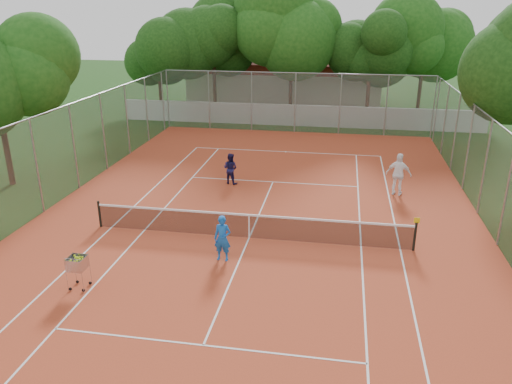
% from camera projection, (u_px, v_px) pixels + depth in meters
% --- Properties ---
extents(ground, '(120.00, 120.00, 0.00)m').
position_uv_depth(ground, '(249.00, 238.00, 18.67)').
color(ground, '#15360E').
rests_on(ground, ground).
extents(court_pad, '(18.00, 34.00, 0.02)m').
position_uv_depth(court_pad, '(249.00, 238.00, 18.66)').
color(court_pad, '#B24122').
rests_on(court_pad, ground).
extents(court_lines, '(10.98, 23.78, 0.01)m').
position_uv_depth(court_lines, '(249.00, 238.00, 18.66)').
color(court_lines, white).
rests_on(court_lines, court_pad).
extents(tennis_net, '(11.88, 0.10, 0.98)m').
position_uv_depth(tennis_net, '(249.00, 226.00, 18.49)').
color(tennis_net, black).
rests_on(tennis_net, court_pad).
extents(perimeter_fence, '(18.00, 34.00, 4.00)m').
position_uv_depth(perimeter_fence, '(249.00, 188.00, 17.96)').
color(perimeter_fence, slate).
rests_on(perimeter_fence, ground).
extents(boundary_wall, '(26.00, 0.30, 1.50)m').
position_uv_depth(boundary_wall, '(297.00, 115.00, 35.93)').
color(boundary_wall, silver).
rests_on(boundary_wall, ground).
extents(clubhouse, '(16.40, 9.00, 4.40)m').
position_uv_depth(clubhouse, '(286.00, 76.00, 44.97)').
color(clubhouse, beige).
rests_on(clubhouse, ground).
extents(tropical_trees, '(29.00, 19.00, 10.00)m').
position_uv_depth(tropical_trees, '(303.00, 51.00, 37.21)').
color(tropical_trees, '#11360D').
rests_on(tropical_trees, ground).
extents(player_near, '(0.60, 0.41, 1.60)m').
position_uv_depth(player_near, '(223.00, 238.00, 16.79)').
color(player_near, blue).
rests_on(player_near, court_pad).
extents(player_far_left, '(0.87, 0.76, 1.52)m').
position_uv_depth(player_far_left, '(230.00, 168.00, 24.12)').
color(player_far_left, '#191746').
rests_on(player_far_left, court_pad).
extents(player_far_right, '(1.23, 0.77, 1.95)m').
position_uv_depth(player_far_right, '(399.00, 174.00, 22.60)').
color(player_far_right, white).
rests_on(player_far_right, court_pad).
extents(ball_hopper, '(0.59, 0.59, 1.15)m').
position_uv_depth(ball_hopper, '(78.00, 271.00, 15.16)').
color(ball_hopper, '#B7B8BE').
rests_on(ball_hopper, court_pad).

